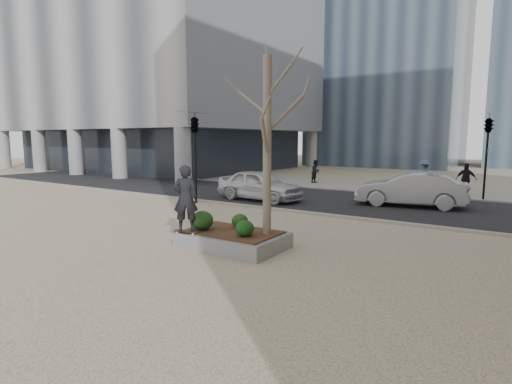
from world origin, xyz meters
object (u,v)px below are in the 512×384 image
Objects in this scene: skateboard at (186,232)px; skateboarder at (185,198)px; police_car at (260,185)px; planter at (233,240)px.

skateboarder is (0.00, 0.00, 1.01)m from skateboard.
skateboard is 1.01m from skateboarder.
skateboard is 9.49m from police_car.
planter is 1.87m from skateboarder.
police_car is at bearing 96.61° from skateboard.
planter is at bearing -148.55° from police_car.
skateboard is at bearing -156.68° from police_car.
planter is at bearing -177.54° from skateboarder.
planter is 9.12m from police_car.
skateboarder is 0.42× the size of police_car.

